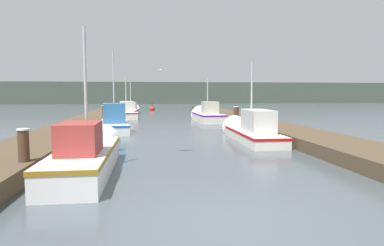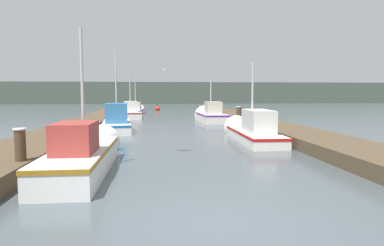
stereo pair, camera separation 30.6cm
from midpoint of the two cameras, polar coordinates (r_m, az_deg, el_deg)
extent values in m
plane|color=#424C51|center=(5.86, 6.17, -15.91)|extent=(200.00, 200.00, 0.00)
cube|color=#4C3D2B|center=(21.80, -16.82, -0.05)|extent=(2.36, 40.00, 0.44)
cube|color=#4C3D2B|center=(22.36, 10.52, 0.21)|extent=(2.36, 40.00, 0.44)
cube|color=#424C42|center=(71.30, -5.23, 5.02)|extent=(120.00, 16.00, 4.02)
cube|color=silver|center=(9.32, -17.07, -6.09)|extent=(1.33, 4.83, 0.65)
cube|color=olive|center=(9.27, -17.11, -4.49)|extent=(1.36, 4.86, 0.10)
cone|color=silver|center=(12.22, -14.38, -3.40)|extent=(1.25, 1.15, 1.25)
cube|color=#99332D|center=(8.63, -17.96, -2.35)|extent=(0.92, 1.41, 0.73)
cylinder|color=#B2B2B7|center=(9.51, -16.95, 5.67)|extent=(0.08, 0.08, 3.16)
cube|color=silver|center=(14.98, 10.88, -2.16)|extent=(1.50, 4.99, 0.45)
cube|color=red|center=(14.96, 10.89, -1.54)|extent=(1.53, 5.02, 0.10)
cone|color=silver|center=(17.87, 8.24, -0.96)|extent=(1.35, 1.07, 1.33)
cube|color=silver|center=(14.32, 11.61, 0.28)|extent=(0.99, 2.03, 0.94)
cylinder|color=#B2B2B7|center=(15.23, 10.61, 4.40)|extent=(0.08, 0.08, 2.97)
cube|color=silver|center=(18.90, -11.99, -0.58)|extent=(1.86, 4.50, 0.52)
cube|color=#105CA2|center=(18.88, -12.00, 0.02)|extent=(1.89, 4.53, 0.10)
cone|color=silver|center=(21.64, -11.96, 0.13)|extent=(1.47, 1.26, 1.37)
cube|color=#2D6699|center=(18.29, -12.04, 1.65)|extent=(1.24, 1.54, 1.02)
cylinder|color=#B2B2B7|center=(19.14, -12.10, 6.01)|extent=(0.08, 0.08, 3.83)
cube|color=silver|center=(24.49, 3.64, 0.90)|extent=(1.79, 4.20, 0.61)
cube|color=#5D18A3|center=(24.47, 3.65, 1.47)|extent=(1.82, 4.23, 0.10)
cone|color=silver|center=(26.89, 2.52, 1.28)|extent=(1.56, 0.86, 1.52)
cube|color=#B2AD9E|center=(23.94, 3.92, 2.55)|extent=(1.09, 1.23, 0.85)
cylinder|color=#B2B2B7|center=(24.73, 3.51, 4.57)|extent=(0.08, 0.08, 2.52)
cube|color=silver|center=(28.54, -9.91, 1.38)|extent=(1.99, 4.32, 0.56)
cube|color=#AA2E2E|center=(28.53, -9.92, 1.82)|extent=(2.02, 4.35, 0.10)
cone|color=silver|center=(31.05, -10.06, 1.68)|extent=(1.58, 0.97, 1.51)
cube|color=silver|center=(27.99, -9.90, 2.74)|extent=(1.19, 1.68, 0.83)
cylinder|color=#B2B2B7|center=(28.80, -9.99, 4.88)|extent=(0.08, 0.08, 2.92)
cube|color=silver|center=(33.99, -9.20, 1.90)|extent=(1.71, 3.73, 0.46)
cube|color=#641DAC|center=(33.98, -9.20, 2.18)|extent=(1.75, 3.76, 0.10)
cone|color=silver|center=(36.25, -8.81, 2.10)|extent=(1.49, 0.98, 1.44)
cube|color=#B2AD9E|center=(33.51, -9.30, 2.85)|extent=(1.26, 1.22, 0.71)
cylinder|color=#B2B2B7|center=(34.21, -9.19, 4.57)|extent=(0.08, 0.08, 2.71)
cylinder|color=#473523|center=(21.34, 8.23, 1.03)|extent=(0.31, 0.31, 1.20)
cylinder|color=silver|center=(21.31, 8.25, 2.69)|extent=(0.36, 0.36, 0.04)
cylinder|color=#473523|center=(23.56, -13.46, 1.30)|extent=(0.32, 0.32, 1.18)
cylinder|color=silver|center=(23.52, -13.49, 2.79)|extent=(0.36, 0.36, 0.04)
cylinder|color=#473523|center=(9.23, -25.81, -4.75)|extent=(0.26, 0.26, 1.20)
cylinder|color=silver|center=(9.15, -25.96, -0.92)|extent=(0.30, 0.30, 0.04)
sphere|color=red|center=(40.50, -5.60, 2.36)|extent=(0.63, 0.63, 0.63)
cylinder|color=black|center=(40.47, -5.60, 3.16)|extent=(0.06, 0.06, 0.50)
ellipsoid|color=white|center=(27.07, -4.26, 8.80)|extent=(0.27, 0.31, 0.12)
cube|color=gray|center=(27.14, -4.51, 8.83)|extent=(0.29, 0.25, 0.07)
cube|color=gray|center=(27.00, -4.00, 8.85)|extent=(0.29, 0.25, 0.07)
camera|label=1|loc=(0.15, -89.37, 0.06)|focal=32.00mm
camera|label=2|loc=(0.15, 90.63, -0.06)|focal=32.00mm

